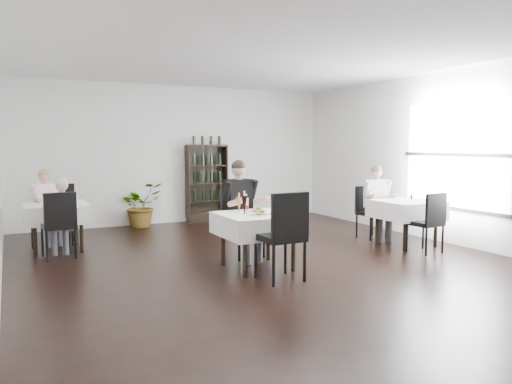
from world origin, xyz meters
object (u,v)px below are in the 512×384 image
at_px(wine_shelf, 207,184).
at_px(main_table, 257,224).
at_px(diner_main, 242,202).
at_px(potted_tree, 141,205).

distance_m(wine_shelf, main_table, 4.41).
bearing_deg(main_table, diner_main, 88.31).
bearing_deg(wine_shelf, potted_tree, -174.54).
height_order(wine_shelf, potted_tree, wine_shelf).
relative_size(main_table, potted_tree, 1.10).
relative_size(wine_shelf, main_table, 1.70).
xyz_separation_m(main_table, diner_main, (0.02, 0.56, 0.25)).
bearing_deg(potted_tree, diner_main, -80.01).
bearing_deg(potted_tree, wine_shelf, 5.46).
bearing_deg(main_table, wine_shelf, 78.22).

